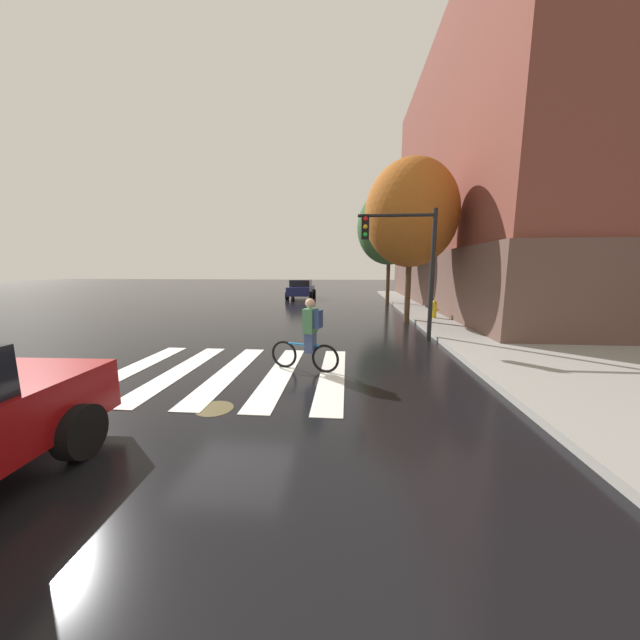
{
  "coord_description": "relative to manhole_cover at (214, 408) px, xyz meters",
  "views": [
    {
      "loc": [
        2.58,
        -6.85,
        2.36
      ],
      "look_at": [
        1.76,
        2.67,
        0.81
      ],
      "focal_mm": 18.04,
      "sensor_mm": 36.0,
      "label": 1
    }
  ],
  "objects": [
    {
      "name": "crosswalk_stripes",
      "position": [
        -0.44,
        1.88,
        0.0
      ],
      "size": [
        5.26,
        4.15,
        0.01
      ],
      "color": "silver",
      "rests_on": "ground"
    },
    {
      "name": "sedan_mid",
      "position": [
        -1.4,
        20.09,
        0.76
      ],
      "size": [
        2.06,
        4.3,
        1.48
      ],
      "color": "navy",
      "rests_on": "ground"
    },
    {
      "name": "street_tree_near",
      "position": [
        4.82,
        9.2,
        4.59
      ],
      "size": [
        3.82,
        3.82,
        6.8
      ],
      "color": "#4C3823",
      "rests_on": "ground"
    },
    {
      "name": "corner_building",
      "position": [
        16.31,
        15.89,
        7.57
      ],
      "size": [
        19.08,
        22.28,
        15.26
      ],
      "color": "brown",
      "rests_on": "ground"
    },
    {
      "name": "manhole_cover",
      "position": [
        0.0,
        0.0,
        0.0
      ],
      "size": [
        0.64,
        0.64,
        0.01
      ],
      "primitive_type": "cylinder",
      "color": "#473D1E",
      "rests_on": "ground"
    },
    {
      "name": "ground_plane",
      "position": [
        -0.34,
        1.88,
        -0.0
      ],
      "size": [
        120.0,
        120.0,
        0.0
      ],
      "primitive_type": "plane",
      "color": "black"
    },
    {
      "name": "fire_hydrant",
      "position": [
        6.13,
        9.74,
        0.53
      ],
      "size": [
        0.33,
        0.22,
        0.78
      ],
      "color": "gold",
      "rests_on": "sidewalk"
    },
    {
      "name": "cyclist",
      "position": [
        1.36,
        2.18,
        0.84
      ],
      "size": [
        1.66,
        0.54,
        1.69
      ],
      "color": "black",
      "rests_on": "ground"
    },
    {
      "name": "traffic_light_near",
      "position": [
        4.09,
        5.67,
        2.86
      ],
      "size": [
        2.47,
        0.28,
        4.2
      ],
      "color": "black",
      "rests_on": "ground"
    },
    {
      "name": "street_tree_mid",
      "position": [
        4.84,
        16.33,
        4.92
      ],
      "size": [
        4.1,
        4.1,
        7.28
      ],
      "color": "#4C3823",
      "rests_on": "ground"
    }
  ]
}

